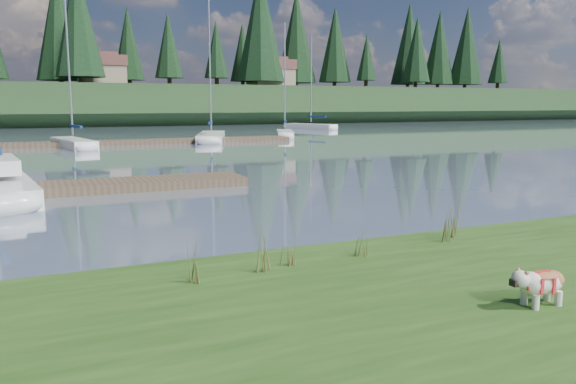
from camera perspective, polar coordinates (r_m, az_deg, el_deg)
name	(u,v)px	position (r m, az deg, el deg)	size (l,w,h in m)	color
ground	(80,146)	(40.43, -20.37, 4.41)	(200.00, 200.00, 0.00)	slate
ridge	(55,106)	(83.29, -22.55, 8.10)	(200.00, 20.00, 5.00)	#1C3318
bulldog	(541,282)	(7.76, 24.31, -8.31)	(0.82, 0.37, 0.49)	silver
dock_far	(111,143)	(40.60, -17.56, 4.78)	(26.00, 2.20, 0.30)	#4C3D2C
sailboat_bg_2	(71,142)	(39.63, -21.20, 4.76)	(2.73, 7.41, 11.00)	white
sailboat_bg_3	(212,136)	(44.60, -7.74, 5.68)	(4.71, 9.23, 13.30)	white
sailboat_bg_4	(285,133)	(47.93, -0.36, 6.00)	(3.46, 6.32, 9.49)	white
sailboat_bg_5	(307,126)	(63.50, 1.91, 6.73)	(4.13, 7.34, 10.57)	white
weed_0	(265,253)	(8.50, -2.33, -6.24)	(0.17, 0.14, 0.65)	#475B23
weed_1	(288,254)	(8.80, 0.04, -6.28)	(0.17, 0.14, 0.45)	#475B23
weed_2	(447,226)	(10.70, 15.87, -3.37)	(0.17, 0.14, 0.67)	#475B23
weed_3	(193,265)	(8.06, -9.67, -7.30)	(0.17, 0.14, 0.63)	#475B23
weed_4	(362,245)	(9.39, 7.50, -5.36)	(0.17, 0.14, 0.46)	#475B23
weed_5	(456,222)	(11.01, 16.69, -2.94)	(0.17, 0.14, 0.72)	#475B23
mud_lip	(221,273)	(9.46, -6.79, -8.20)	(60.00, 0.50, 0.14)	#33281C
conifer_4	(78,19)	(77.13, -20.55, 16.10)	(6.16, 6.16, 15.10)	#382619
conifer_5	(168,45)	(82.55, -12.06, 14.37)	(3.96, 3.96, 10.35)	#382619
conifer_6	(260,25)	(84.77, -2.84, 16.56)	(7.04, 7.04, 17.00)	#382619
conifer_7	(335,44)	(93.18, 4.79, 14.74)	(5.28, 5.28, 13.20)	#382619
conifer_8	(417,49)	(96.78, 12.94, 13.93)	(4.62, 4.62, 11.77)	#382619
conifer_9	(467,46)	(107.39, 17.69, 13.96)	(5.94, 5.94, 14.62)	#382619
house_1	(101,70)	(81.82, -18.42, 11.70)	(6.30, 5.30, 4.65)	gray
house_2	(271,73)	(85.82, -1.78, 12.00)	(6.30, 5.30, 4.65)	gray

